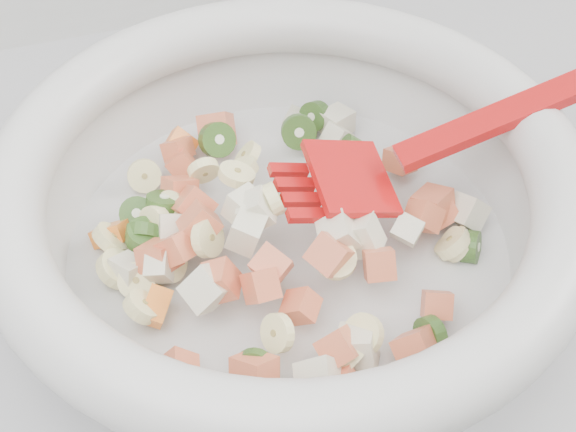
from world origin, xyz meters
name	(u,v)px	position (x,y,z in m)	size (l,w,h in m)	color
mixing_bowl	(288,204)	(-0.07, 1.40, 0.96)	(0.48, 0.40, 0.14)	silver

